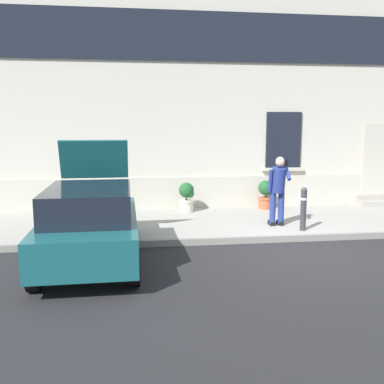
{
  "coord_description": "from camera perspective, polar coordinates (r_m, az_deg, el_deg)",
  "views": [
    {
      "loc": [
        -3.55,
        -8.44,
        2.67
      ],
      "look_at": [
        -2.21,
        1.6,
        1.1
      ],
      "focal_mm": 40.84,
      "sensor_mm": 36.0,
      "label": 1
    }
  ],
  "objects": [
    {
      "name": "planter_terracotta",
      "position": [
        13.33,
        9.61,
        -0.23
      ],
      "size": [
        0.44,
        0.44,
        0.86
      ],
      "color": "#B25B38",
      "rests_on": "sidewalk"
    },
    {
      "name": "curb_edge",
      "position": [
        10.36,
        12.77,
        -5.92
      ],
      "size": [
        24.0,
        0.12,
        0.15
      ],
      "primitive_type": "cube",
      "color": "gray",
      "rests_on": "ground"
    },
    {
      "name": "ground_plane",
      "position": [
        9.54,
        14.72,
        -7.74
      ],
      "size": [
        80.0,
        80.0,
        0.0
      ],
      "primitive_type": "plane",
      "color": "#232326"
    },
    {
      "name": "sidewalk",
      "position": [
        12.07,
        9.7,
        -3.74
      ],
      "size": [
        24.0,
        3.6,
        0.15
      ],
      "primitive_type": "cube",
      "color": "#99968E",
      "rests_on": "ground"
    },
    {
      "name": "planter_charcoal",
      "position": [
        12.73,
        -11.67,
        -0.71
      ],
      "size": [
        0.44,
        0.44,
        0.86
      ],
      "color": "#2D2D30",
      "rests_on": "sidewalk"
    },
    {
      "name": "person_on_phone",
      "position": [
        11.03,
        11.18,
        0.71
      ],
      "size": [
        0.51,
        0.51,
        1.74
      ],
      "rotation": [
        0.0,
        0.0,
        0.29
      ],
      "color": "navy",
      "rests_on": "sidewalk"
    },
    {
      "name": "bollard_near_person",
      "position": [
        10.75,
        14.35,
        -1.95
      ],
      "size": [
        0.15,
        0.15,
        1.04
      ],
      "color": "#333338",
      "rests_on": "sidewalk"
    },
    {
      "name": "entrance_stoop",
      "position": [
        15.15,
        23.42,
        -0.99
      ],
      "size": [
        1.59,
        0.64,
        0.32
      ],
      "color": "#9E998E",
      "rests_on": "sidewalk"
    },
    {
      "name": "building_facade",
      "position": [
        14.22,
        7.08,
        13.0
      ],
      "size": [
        24.0,
        1.52,
        7.5
      ],
      "color": "beige",
      "rests_on": "ground"
    },
    {
      "name": "hatchback_car_teal",
      "position": [
        8.66,
        -13.12,
        -3.9
      ],
      "size": [
        1.84,
        4.09,
        2.34
      ],
      "color": "#165156",
      "rests_on": "ground"
    },
    {
      "name": "planter_cream",
      "position": [
        12.66,
        -0.7,
        -0.58
      ],
      "size": [
        0.44,
        0.44,
        0.86
      ],
      "color": "beige",
      "rests_on": "sidewalk"
    }
  ]
}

